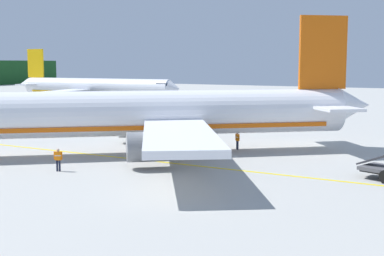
% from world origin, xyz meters
% --- Properties ---
extents(ground, '(240.00, 320.00, 0.20)m').
position_xyz_m(ground, '(0.00, 48.00, -0.10)').
color(ground, '#A8A8A3').
extents(airliner_foreground, '(30.02, 34.24, 11.90)m').
position_xyz_m(airliner_foreground, '(-13.84, 21.57, 3.39)').
color(airliner_foreground, white).
rests_on(airliner_foreground, ground).
extents(airliner_mid_apron, '(30.76, 37.11, 10.58)m').
position_xyz_m(airliner_mid_apron, '(29.37, 62.90, 3.01)').
color(airliner_mid_apron, silver).
rests_on(airliner_mid_apron, ground).
extents(crew_loader_left, '(0.40, 0.58, 1.64)m').
position_xyz_m(crew_loader_left, '(-22.90, 22.96, 0.96)').
color(crew_loader_left, '#191E33').
rests_on(crew_loader_left, ground).
extents(crew_loader_right, '(0.47, 0.49, 1.61)m').
position_xyz_m(crew_loader_right, '(-7.89, 15.65, 0.95)').
color(crew_loader_right, '#191E33').
rests_on(crew_loader_right, ground).
extents(apron_guide_line, '(0.30, 60.00, 0.01)m').
position_xyz_m(apron_guide_line, '(-16.32, 17.01, 0.01)').
color(apron_guide_line, yellow).
rests_on(apron_guide_line, ground).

